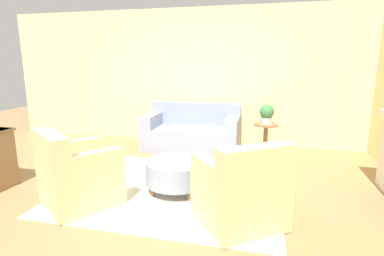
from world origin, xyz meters
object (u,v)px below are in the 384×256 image
at_px(armchair_right, 241,192).
at_px(ottoman_table, 176,172).
at_px(couch, 192,133).
at_px(potted_plant_on_side_table, 267,114).
at_px(armchair_left, 76,176).
at_px(side_table, 266,134).

bearing_deg(armchair_right, ottoman_table, 144.86).
xyz_separation_m(couch, potted_plant_on_side_table, (1.43, -0.12, 0.46)).
height_order(armchair_left, armchair_right, same).
bearing_deg(armchair_right, armchair_left, 180.00).
bearing_deg(armchair_right, potted_plant_on_side_table, 84.57).
bearing_deg(side_table, armchair_right, -95.43).
bearing_deg(armchair_left, couch, 73.75).
distance_m(armchair_right, potted_plant_on_side_table, 2.63).
bearing_deg(side_table, potted_plant_on_side_table, -90.00).
xyz_separation_m(couch, ottoman_table, (0.28, -2.06, -0.05)).
xyz_separation_m(armchair_left, ottoman_table, (1.06, 0.64, -0.09)).
xyz_separation_m(couch, side_table, (1.43, -0.12, 0.07)).
bearing_deg(armchair_left, side_table, 49.34).
distance_m(armchair_right, side_table, 2.60).
bearing_deg(couch, armchair_right, -66.33).
bearing_deg(potted_plant_on_side_table, side_table, 90.00).
bearing_deg(armchair_left, potted_plant_on_side_table, 49.34).
height_order(ottoman_table, side_table, side_table).
bearing_deg(armchair_left, ottoman_table, 31.08).
relative_size(side_table, potted_plant_on_side_table, 1.66).
bearing_deg(ottoman_table, couch, 97.60).
xyz_separation_m(armchair_left, side_table, (2.22, 2.58, 0.03)).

